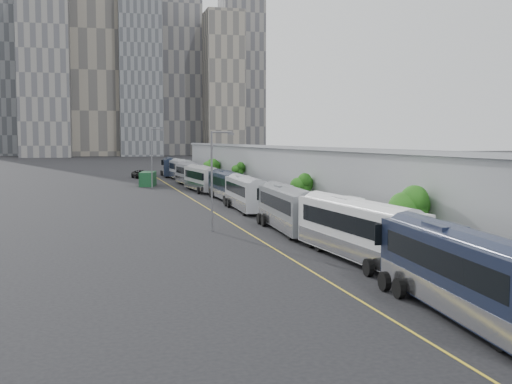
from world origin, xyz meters
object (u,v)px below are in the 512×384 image
object	(u,v)px
bus_9	(170,168)
street_lamp_near	(214,174)
bus_7	(191,176)
shipping_container	(148,179)
bus_8	(182,171)
bus_1	(462,279)
bus_2	(357,234)
suv	(141,174)
street_lamp_far	(153,155)
bus_5	(227,188)
bus_6	(202,181)
bus_4	(246,196)
bus_3	(289,212)

from	to	relation	value
bus_9	street_lamp_near	bearing A→B (deg)	-88.47
bus_7	shipping_container	distance (m)	7.39
bus_8	shipping_container	distance (m)	16.64
bus_1	bus_2	xyz separation A→B (m)	(0.70, 13.54, 0.03)
bus_2	suv	bearing A→B (deg)	90.56
bus_9	bus_1	bearing A→B (deg)	-84.44
street_lamp_far	bus_2	bearing A→B (deg)	-83.28
bus_5	suv	xyz separation A→B (m)	(-7.60, 51.27, -0.77)
bus_5	bus_2	bearing A→B (deg)	-90.88
bus_8	bus_7	bearing A→B (deg)	-94.40
bus_2	bus_6	bearing A→B (deg)	86.75
bus_1	suv	xyz separation A→B (m)	(-6.71, 107.93, -0.83)
bus_7	suv	size ratio (longest dim) A/B	2.27
bus_4	shipping_container	size ratio (longest dim) A/B	2.07
bus_2	street_lamp_near	distance (m)	16.99
bus_5	bus_4	bearing A→B (deg)	-92.66
shipping_container	bus_7	bearing A→B (deg)	3.55
street_lamp_near	suv	size ratio (longest dim) A/B	1.44
bus_5	street_lamp_near	bearing A→B (deg)	-104.49
bus_8	shipping_container	size ratio (longest dim) A/B	2.21
bus_6	shipping_container	world-z (taller)	bus_6
bus_4	shipping_container	world-z (taller)	bus_4
bus_6	bus_8	bearing A→B (deg)	84.43
bus_3	bus_5	distance (m)	29.26
bus_6	bus_9	xyz separation A→B (m)	(-0.12, 41.58, 0.05)
bus_5	street_lamp_near	distance (m)	28.88
bus_3	bus_7	size ratio (longest dim) A/B	0.98
bus_6	suv	size ratio (longest dim) A/B	2.25
bus_4	street_lamp_near	bearing A→B (deg)	-110.92
bus_5	bus_8	xyz separation A→B (m)	(-0.25, 43.41, 0.11)
bus_2	bus_3	distance (m)	13.87
bus_3	bus_4	world-z (taller)	bus_3
bus_2	suv	xyz separation A→B (m)	(-7.41, 94.39, -0.86)
street_lamp_far	bus_3	bearing A→B (deg)	-81.91
bus_6	bus_7	xyz separation A→B (m)	(0.22, 12.80, 0.01)
bus_5	bus_7	size ratio (longest dim) A/B	0.96
bus_1	bus_7	size ratio (longest dim) A/B	1.00
bus_3	suv	xyz separation A→B (m)	(-7.00, 80.53, -0.80)
street_lamp_far	bus_1	bearing A→B (deg)	-84.95
bus_2	bus_6	size ratio (longest dim) A/B	1.02
street_lamp_near	bus_5	bearing A→B (deg)	76.14
bus_3	bus_2	bearing A→B (deg)	-85.13
bus_7	street_lamp_far	xyz separation A→B (m)	(-7.09, -6.69, 3.88)
bus_4	bus_9	bearing A→B (deg)	92.41
bus_2	bus_5	distance (m)	43.11
bus_9	street_lamp_far	xyz separation A→B (m)	(-6.75, -35.47, 3.83)
bus_7	shipping_container	world-z (taller)	bus_7
bus_1	bus_6	world-z (taller)	bus_1
bus_6	bus_8	xyz separation A→B (m)	(0.63, 28.45, 0.06)
bus_3	street_lamp_far	size ratio (longest dim) A/B	1.39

